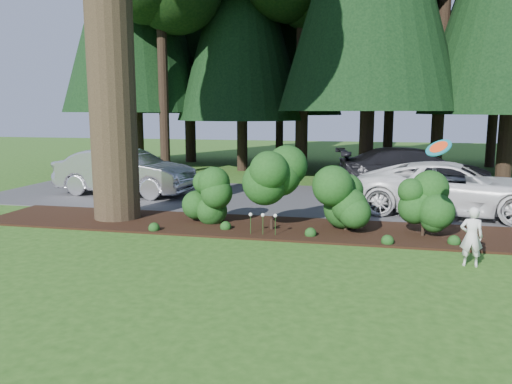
{
  "coord_description": "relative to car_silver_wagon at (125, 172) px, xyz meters",
  "views": [
    {
      "loc": [
        2.06,
        -8.9,
        2.97
      ],
      "look_at": [
        -0.16,
        1.02,
        1.3
      ],
      "focal_mm": 35.0,
      "sensor_mm": 36.0,
      "label": 1
    }
  ],
  "objects": [
    {
      "name": "lily_cluster",
      "position": [
        5.9,
        -4.64,
        -0.35
      ],
      "size": [
        0.69,
        0.09,
        0.57
      ],
      "color": "#173E13",
      "rests_on": "ground"
    },
    {
      "name": "car_silver_wagon",
      "position": [
        0.0,
        0.0,
        0.0
      ],
      "size": [
        5.05,
        2.14,
        1.62
      ],
      "primitive_type": "imported",
      "rotation": [
        0.0,
        0.0,
        1.48
      ],
      "color": "#B6B7BC",
      "rests_on": "driveway"
    },
    {
      "name": "car_white_suv",
      "position": [
        10.66,
        -1.04,
        -0.07
      ],
      "size": [
        5.64,
        3.25,
        1.48
      ],
      "primitive_type": "imported",
      "rotation": [
        0.0,
        0.0,
        1.42
      ],
      "color": "white",
      "rests_on": "driveway"
    },
    {
      "name": "frisbee",
      "position": [
        9.58,
        -5.97,
        1.43
      ],
      "size": [
        0.54,
        0.46,
        0.42
      ],
      "color": "#16707E",
      "rests_on": "ground"
    },
    {
      "name": "ground",
      "position": [
        6.2,
        -7.04,
        -0.84
      ],
      "size": [
        80.0,
        80.0,
        0.0
      ],
      "primitive_type": "plane",
      "color": "#254C15",
      "rests_on": "ground"
    },
    {
      "name": "shrub_row",
      "position": [
        6.97,
        -3.9,
        -0.03
      ],
      "size": [
        6.53,
        1.6,
        1.61
      ],
      "color": "#173E13",
      "rests_on": "ground"
    },
    {
      "name": "car_dark_suv",
      "position": [
        9.94,
        2.76,
        -0.01
      ],
      "size": [
        5.84,
        3.12,
        1.61
      ],
      "primitive_type": "imported",
      "rotation": [
        0.0,
        0.0,
        1.73
      ],
      "color": "black",
      "rests_on": "driveway"
    },
    {
      "name": "driveway",
      "position": [
        6.2,
        0.46,
        -0.83
      ],
      "size": [
        22.0,
        6.0,
        0.03
      ],
      "primitive_type": "cube",
      "color": "#38383A",
      "rests_on": "ground"
    },
    {
      "name": "child",
      "position": [
        10.27,
        -6.0,
        -0.26
      ],
      "size": [
        0.43,
        0.29,
        1.16
      ],
      "primitive_type": "imported",
      "rotation": [
        0.0,
        0.0,
        3.11
      ],
      "color": "silver",
      "rests_on": "ground"
    },
    {
      "name": "mulch_bed",
      "position": [
        6.2,
        -3.79,
        -0.82
      ],
      "size": [
        16.0,
        2.5,
        0.05
      ],
      "primitive_type": "cube",
      "color": "black",
      "rests_on": "ground"
    }
  ]
}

